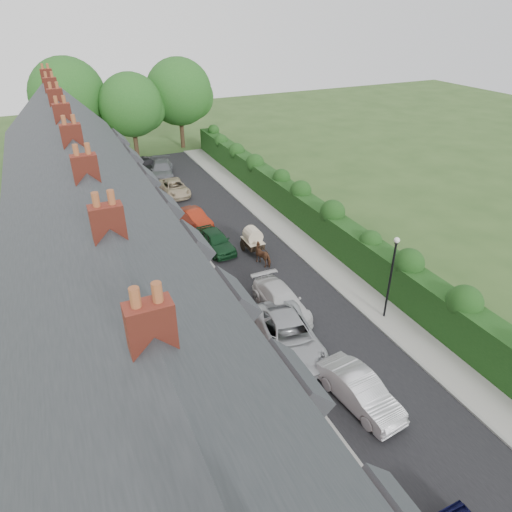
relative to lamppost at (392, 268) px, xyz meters
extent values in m
plane|color=#2D4C1E|center=(-3.40, -4.00, -3.30)|extent=(140.00, 140.00, 0.00)
cube|color=black|center=(-3.90, 7.00, -3.29)|extent=(6.00, 58.00, 0.02)
cube|color=#9B9893|center=(0.20, 7.00, -3.24)|extent=(2.20, 58.00, 0.12)
cube|color=#9B9893|center=(-7.75, 7.00, -3.24)|extent=(1.70, 58.00, 0.12)
cube|color=gray|center=(-0.85, 7.00, -3.23)|extent=(0.18, 58.00, 0.13)
cube|color=gray|center=(-6.95, 7.00, -3.23)|extent=(0.18, 58.00, 0.13)
cube|color=#143912|center=(2.00, 7.00, -2.05)|extent=(1.50, 58.00, 2.50)
cube|color=maroon|center=(-14.40, 6.00, -0.05)|extent=(8.00, 40.00, 6.50)
cube|color=#272A2F|center=(-14.40, 6.00, 3.20)|extent=(8.00, 40.20, 8.00)
cube|color=silver|center=(-10.35, -10.10, 1.10)|extent=(0.12, 1.20, 1.60)
cube|color=silver|center=(-10.05, -7.10, -0.70)|extent=(0.70, 2.40, 5.20)
cube|color=black|center=(-9.68, -7.10, -1.90)|extent=(0.06, 1.80, 1.60)
cube|color=black|center=(-9.68, -7.10, 0.50)|extent=(0.06, 1.80, 1.60)
cube|color=#272A2F|center=(-10.20, -7.10, 2.30)|extent=(1.70, 2.60, 1.70)
cube|color=#3F2D2D|center=(-10.36, -5.00, -2.25)|extent=(0.08, 0.90, 2.10)
cube|color=silver|center=(-10.35, -5.10, 1.10)|extent=(0.12, 1.20, 1.60)
cube|color=silver|center=(-10.05, -2.10, -0.70)|extent=(0.70, 2.40, 5.20)
cube|color=black|center=(-9.68, -2.10, -1.90)|extent=(0.06, 1.80, 1.60)
cube|color=black|center=(-9.68, -2.10, 0.50)|extent=(0.06, 1.80, 1.60)
cube|color=#272A2F|center=(-10.20, -2.10, 2.30)|extent=(1.70, 2.60, 1.70)
cube|color=#3F2D2D|center=(-10.36, 0.00, -2.25)|extent=(0.08, 0.90, 2.10)
cube|color=silver|center=(-10.35, -0.10, 1.10)|extent=(0.12, 1.20, 1.60)
cube|color=silver|center=(-10.05, 2.90, -0.70)|extent=(0.70, 2.40, 5.20)
cube|color=black|center=(-9.68, 2.90, -1.90)|extent=(0.06, 1.80, 1.60)
cube|color=black|center=(-9.68, 2.90, 0.50)|extent=(0.06, 1.80, 1.60)
cube|color=#272A2F|center=(-10.20, 2.90, 2.30)|extent=(1.70, 2.60, 1.70)
cube|color=#3F2D2D|center=(-10.36, 5.00, -2.25)|extent=(0.08, 0.90, 2.10)
cube|color=silver|center=(-10.35, 4.90, 1.10)|extent=(0.12, 1.20, 1.60)
cube|color=silver|center=(-10.05, 7.90, -0.70)|extent=(0.70, 2.40, 5.20)
cube|color=black|center=(-9.68, 7.90, -1.90)|extent=(0.06, 1.80, 1.60)
cube|color=black|center=(-9.68, 7.90, 0.50)|extent=(0.06, 1.80, 1.60)
cube|color=#272A2F|center=(-10.20, 7.90, 2.30)|extent=(1.70, 2.60, 1.70)
cube|color=#3F2D2D|center=(-10.36, 10.00, -2.25)|extent=(0.08, 0.90, 2.10)
cube|color=silver|center=(-10.35, 9.90, 1.10)|extent=(0.12, 1.20, 1.60)
cube|color=silver|center=(-10.05, 12.90, -0.70)|extent=(0.70, 2.40, 5.20)
cube|color=black|center=(-9.68, 12.90, -1.90)|extent=(0.06, 1.80, 1.60)
cube|color=black|center=(-9.68, 12.90, 0.50)|extent=(0.06, 1.80, 1.60)
cube|color=#272A2F|center=(-10.20, 12.90, 2.30)|extent=(1.70, 2.60, 1.70)
cube|color=#3F2D2D|center=(-10.36, 15.00, -2.25)|extent=(0.08, 0.90, 2.10)
cube|color=silver|center=(-10.35, 14.90, 1.10)|extent=(0.12, 1.20, 1.60)
cube|color=silver|center=(-10.05, 17.90, -0.70)|extent=(0.70, 2.40, 5.20)
cube|color=black|center=(-9.68, 17.90, -1.90)|extent=(0.06, 1.80, 1.60)
cube|color=black|center=(-9.68, 17.90, 0.50)|extent=(0.06, 1.80, 1.60)
cube|color=#272A2F|center=(-10.20, 17.90, 2.30)|extent=(1.70, 2.60, 1.70)
cube|color=#3F2D2D|center=(-10.36, 20.00, -2.25)|extent=(0.08, 0.90, 2.10)
cube|color=silver|center=(-10.35, 19.90, 1.10)|extent=(0.12, 1.20, 1.60)
cube|color=silver|center=(-10.05, 22.90, -0.70)|extent=(0.70, 2.40, 5.20)
cube|color=black|center=(-9.68, 22.90, -1.90)|extent=(0.06, 1.80, 1.60)
cube|color=black|center=(-9.68, 22.90, 0.50)|extent=(0.06, 1.80, 1.60)
cube|color=#272A2F|center=(-10.20, 22.90, 2.30)|extent=(1.70, 2.60, 1.70)
cube|color=#3F2D2D|center=(-10.36, 25.00, -2.25)|extent=(0.08, 0.90, 2.10)
cube|color=silver|center=(-10.35, 24.90, 1.10)|extent=(0.12, 1.20, 1.60)
cube|color=maroon|center=(-14.40, -9.00, 7.00)|extent=(0.90, 0.50, 1.60)
cylinder|color=brown|center=(-14.60, -9.00, 7.95)|extent=(0.20, 0.20, 0.50)
cylinder|color=brown|center=(-14.20, -9.00, 7.95)|extent=(0.20, 0.20, 0.50)
cube|color=maroon|center=(-14.40, -4.00, 7.00)|extent=(0.90, 0.50, 1.60)
cylinder|color=brown|center=(-14.60, -4.00, 7.95)|extent=(0.20, 0.20, 0.50)
cylinder|color=brown|center=(-14.20, -4.00, 7.95)|extent=(0.20, 0.20, 0.50)
cube|color=maroon|center=(-14.40, 1.00, 7.00)|extent=(0.90, 0.50, 1.60)
cylinder|color=brown|center=(-14.60, 1.00, 7.95)|extent=(0.20, 0.20, 0.50)
cylinder|color=brown|center=(-14.20, 1.00, 7.95)|extent=(0.20, 0.20, 0.50)
cube|color=maroon|center=(-14.40, 6.00, 7.00)|extent=(0.90, 0.50, 1.60)
cylinder|color=brown|center=(-14.60, 6.00, 7.95)|extent=(0.20, 0.20, 0.50)
cylinder|color=brown|center=(-14.20, 6.00, 7.95)|extent=(0.20, 0.20, 0.50)
cube|color=maroon|center=(-14.40, 11.00, 7.00)|extent=(0.90, 0.50, 1.60)
cylinder|color=brown|center=(-14.60, 11.00, 7.95)|extent=(0.20, 0.20, 0.50)
cylinder|color=brown|center=(-14.20, 11.00, 7.95)|extent=(0.20, 0.20, 0.50)
cube|color=maroon|center=(-14.40, 16.00, 7.00)|extent=(0.90, 0.50, 1.60)
cylinder|color=brown|center=(-14.60, 16.00, 7.95)|extent=(0.20, 0.20, 0.50)
cylinder|color=brown|center=(-14.20, 16.00, 7.95)|extent=(0.20, 0.20, 0.50)
cube|color=maroon|center=(-14.40, 21.00, 7.00)|extent=(0.90, 0.50, 1.60)
cylinder|color=brown|center=(-14.60, 21.00, 7.95)|extent=(0.20, 0.20, 0.50)
cylinder|color=brown|center=(-14.20, 21.00, 7.95)|extent=(0.20, 0.20, 0.50)
cube|color=maroon|center=(-14.40, 26.00, 7.00)|extent=(0.90, 0.50, 1.60)
cylinder|color=brown|center=(-14.60, 26.00, 7.95)|extent=(0.20, 0.20, 0.50)
cylinder|color=brown|center=(-14.20, 26.00, 7.95)|extent=(0.20, 0.20, 0.50)
cube|color=maroon|center=(-8.75, -6.50, -2.85)|extent=(0.30, 4.70, 0.90)
cube|color=maroon|center=(-8.75, -1.50, -2.85)|extent=(0.30, 4.70, 0.90)
cube|color=maroon|center=(-8.75, 3.50, -2.85)|extent=(0.30, 4.70, 0.90)
cube|color=maroon|center=(-8.75, 8.50, -2.85)|extent=(0.30, 4.70, 0.90)
cube|color=maroon|center=(-8.75, 13.50, -2.85)|extent=(0.30, 4.70, 0.90)
cube|color=maroon|center=(-8.75, 18.50, -2.85)|extent=(0.30, 4.70, 0.90)
cube|color=maroon|center=(-8.75, 23.50, -2.85)|extent=(0.30, 4.70, 0.90)
cube|color=maroon|center=(-8.75, -4.00, -2.75)|extent=(0.35, 0.35, 1.10)
cube|color=maroon|center=(-8.75, 1.00, -2.75)|extent=(0.35, 0.35, 1.10)
cube|color=maroon|center=(-8.75, 6.00, -2.75)|extent=(0.35, 0.35, 1.10)
cube|color=maroon|center=(-8.75, 11.00, -2.75)|extent=(0.35, 0.35, 1.10)
cube|color=maroon|center=(-8.75, 16.00, -2.75)|extent=(0.35, 0.35, 1.10)
cube|color=maroon|center=(-8.75, 21.00, -2.75)|extent=(0.35, 0.35, 1.10)
cube|color=maroon|center=(-8.75, 26.00, -2.75)|extent=(0.35, 0.35, 1.10)
cylinder|color=black|center=(0.00, 0.00, -0.90)|extent=(0.12, 0.12, 4.80)
cylinder|color=black|center=(0.00, 0.00, 1.55)|extent=(0.20, 0.20, 0.10)
sphere|color=silver|center=(0.00, 0.00, 1.70)|extent=(0.32, 0.32, 0.32)
cylinder|color=#332316|center=(-6.40, 36.00, -0.92)|extent=(0.50, 0.50, 4.75)
sphere|color=#1C4D19|center=(-6.40, 36.00, 2.59)|extent=(6.80, 6.80, 6.80)
sphere|color=#1C4D19|center=(-5.04, 36.30, 1.93)|extent=(4.76, 4.76, 4.76)
cylinder|color=#332316|center=(-0.40, 38.00, -0.67)|extent=(0.50, 0.50, 5.25)
sphere|color=#1C4D19|center=(-0.40, 38.00, 3.21)|extent=(7.60, 7.60, 7.60)
sphere|color=#1C4D19|center=(1.12, 38.30, 2.48)|extent=(5.32, 5.32, 5.32)
cylinder|color=#332316|center=(-12.40, 39.00, -0.55)|extent=(0.50, 0.50, 5.50)
sphere|color=#1C4D19|center=(-12.40, 39.00, 3.52)|extent=(8.00, 8.00, 8.00)
sphere|color=#1C4D19|center=(-10.80, 39.30, 2.75)|extent=(5.60, 5.60, 5.60)
imported|color=silver|center=(-5.11, -4.60, -2.56)|extent=(2.11, 4.65, 1.48)
imported|color=#AEB1B5|center=(-6.19, 0.01, -2.49)|extent=(3.52, 6.14, 1.61)
imported|color=silver|center=(-5.08, 3.00, -2.58)|extent=(2.02, 4.95, 1.44)
imported|color=#10361A|center=(-5.91, 11.67, -2.56)|extent=(2.07, 4.45, 1.47)
imported|color=maroon|center=(-6.00, 16.25, -2.65)|extent=(2.15, 4.13, 1.29)
imported|color=tan|center=(-5.61, 23.40, -2.66)|extent=(2.21, 4.64, 1.28)
imported|color=slate|center=(-5.44, 28.54, -2.52)|extent=(3.40, 5.72, 1.55)
imported|color=black|center=(-6.40, 31.17, -2.60)|extent=(2.29, 4.30, 1.39)
imported|color=#52311E|center=(-3.62, 8.38, -2.59)|extent=(1.26, 1.84, 1.42)
cube|color=black|center=(-3.62, 10.18, -2.55)|extent=(1.06, 1.76, 0.44)
cylinder|color=beige|center=(-3.62, 10.18, -1.93)|extent=(1.15, 1.10, 1.15)
cube|color=beige|center=(-3.62, 10.18, -2.33)|extent=(1.16, 1.81, 0.04)
cylinder|color=black|center=(-4.20, 10.71, -2.90)|extent=(0.07, 0.79, 0.79)
cylinder|color=black|center=(-3.05, 10.71, -2.90)|extent=(0.07, 0.79, 0.79)
cylinder|color=black|center=(-3.93, 9.21, -2.50)|extent=(0.06, 1.59, 0.06)
cylinder|color=black|center=(-3.31, 9.21, -2.50)|extent=(0.06, 1.59, 0.06)
camera|label=1|loc=(-15.45, -16.00, 12.65)|focal=32.00mm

